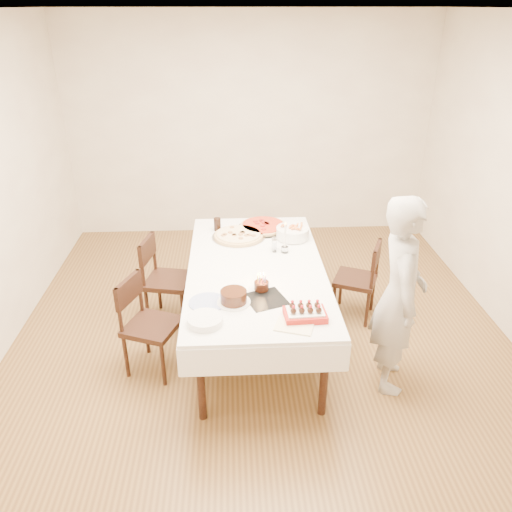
{
  "coord_description": "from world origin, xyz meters",
  "views": [
    {
      "loc": [
        -0.25,
        -3.71,
        2.72
      ],
      "look_at": [
        -0.05,
        -0.0,
        0.85
      ],
      "focal_mm": 35.0,
      "sensor_mm": 36.0,
      "label": 1
    }
  ],
  "objects_px": {
    "person": "(399,296)",
    "pizza_white": "(239,236)",
    "strawberry_box": "(305,313)",
    "chair_right_savory": "(355,279)",
    "taper_candle": "(285,237)",
    "chair_left_dessert": "(152,326)",
    "birthday_cake": "(261,282)",
    "cola_glass": "(217,224)",
    "layer_cake": "(234,297)",
    "chair_left_savory": "(169,281)",
    "pasta_bowl": "(293,233)",
    "pizza_pepperoni": "(263,226)",
    "dining_table": "(256,304)"
  },
  "relations": [
    {
      "from": "dining_table",
      "to": "taper_candle",
      "type": "height_order",
      "value": "taper_candle"
    },
    {
      "from": "person",
      "to": "pizza_white",
      "type": "relative_size",
      "value": 3.11
    },
    {
      "from": "chair_left_dessert",
      "to": "person",
      "type": "height_order",
      "value": "person"
    },
    {
      "from": "chair_left_dessert",
      "to": "person",
      "type": "relative_size",
      "value": 0.53
    },
    {
      "from": "pizza_white",
      "to": "taper_candle",
      "type": "height_order",
      "value": "taper_candle"
    },
    {
      "from": "chair_left_dessert",
      "to": "person",
      "type": "distance_m",
      "value": 1.94
    },
    {
      "from": "layer_cake",
      "to": "chair_left_dessert",
      "type": "bearing_deg",
      "value": 162.16
    },
    {
      "from": "pizza_pepperoni",
      "to": "strawberry_box",
      "type": "height_order",
      "value": "strawberry_box"
    },
    {
      "from": "pizza_pepperoni",
      "to": "layer_cake",
      "type": "height_order",
      "value": "layer_cake"
    },
    {
      "from": "dining_table",
      "to": "chair_left_savory",
      "type": "height_order",
      "value": "chair_left_savory"
    },
    {
      "from": "layer_cake",
      "to": "birthday_cake",
      "type": "relative_size",
      "value": 1.93
    },
    {
      "from": "person",
      "to": "layer_cake",
      "type": "xyz_separation_m",
      "value": [
        -1.23,
        0.03,
        0.01
      ]
    },
    {
      "from": "pizza_pepperoni",
      "to": "strawberry_box",
      "type": "distance_m",
      "value": 1.6
    },
    {
      "from": "person",
      "to": "pizza_white",
      "type": "xyz_separation_m",
      "value": [
        -1.17,
        1.18,
        -0.02
      ]
    },
    {
      "from": "taper_candle",
      "to": "cola_glass",
      "type": "xyz_separation_m",
      "value": [
        -0.61,
        0.52,
        -0.09
      ]
    },
    {
      "from": "pizza_pepperoni",
      "to": "pasta_bowl",
      "type": "xyz_separation_m",
      "value": [
        0.26,
        -0.25,
        0.04
      ]
    },
    {
      "from": "dining_table",
      "to": "birthday_cake",
      "type": "distance_m",
      "value": 0.6
    },
    {
      "from": "chair_left_savory",
      "to": "taper_candle",
      "type": "bearing_deg",
      "value": -174.71
    },
    {
      "from": "chair_right_savory",
      "to": "taper_candle",
      "type": "xyz_separation_m",
      "value": [
        -0.69,
        -0.1,
        0.5
      ]
    },
    {
      "from": "chair_left_dessert",
      "to": "birthday_cake",
      "type": "xyz_separation_m",
      "value": [
        0.88,
        -0.04,
        0.41
      ]
    },
    {
      "from": "cola_glass",
      "to": "layer_cake",
      "type": "xyz_separation_m",
      "value": [
        0.14,
        -1.34,
        -0.01
      ]
    },
    {
      "from": "strawberry_box",
      "to": "taper_candle",
      "type": "bearing_deg",
      "value": 91.91
    },
    {
      "from": "cola_glass",
      "to": "layer_cake",
      "type": "height_order",
      "value": "cola_glass"
    },
    {
      "from": "chair_right_savory",
      "to": "pizza_pepperoni",
      "type": "bearing_deg",
      "value": 176.25
    },
    {
      "from": "taper_candle",
      "to": "layer_cake",
      "type": "bearing_deg",
      "value": -119.47
    },
    {
      "from": "chair_right_savory",
      "to": "birthday_cake",
      "type": "relative_size",
      "value": 6.12
    },
    {
      "from": "chair_left_savory",
      "to": "pasta_bowl",
      "type": "distance_m",
      "value": 1.24
    },
    {
      "from": "pizza_white",
      "to": "strawberry_box",
      "type": "distance_m",
      "value": 1.45
    },
    {
      "from": "cola_glass",
      "to": "birthday_cake",
      "type": "distance_m",
      "value": 1.22
    },
    {
      "from": "chair_left_dessert",
      "to": "strawberry_box",
      "type": "xyz_separation_m",
      "value": [
        1.16,
        -0.44,
        0.37
      ]
    },
    {
      "from": "pizza_white",
      "to": "taper_candle",
      "type": "relative_size",
      "value": 1.7
    },
    {
      "from": "chair_left_dessert",
      "to": "layer_cake",
      "type": "bearing_deg",
      "value": -176.6
    },
    {
      "from": "dining_table",
      "to": "pizza_white",
      "type": "relative_size",
      "value": 4.22
    },
    {
      "from": "chair_right_savory",
      "to": "pizza_pepperoni",
      "type": "relative_size",
      "value": 1.6
    },
    {
      "from": "person",
      "to": "birthday_cake",
      "type": "distance_m",
      "value": 1.03
    },
    {
      "from": "pasta_bowl",
      "to": "dining_table",
      "type": "bearing_deg",
      "value": -123.95
    },
    {
      "from": "dining_table",
      "to": "person",
      "type": "relative_size",
      "value": 1.36
    },
    {
      "from": "pasta_bowl",
      "to": "taper_candle",
      "type": "distance_m",
      "value": 0.33
    },
    {
      "from": "chair_left_dessert",
      "to": "pizza_white",
      "type": "distance_m",
      "value": 1.24
    },
    {
      "from": "layer_cake",
      "to": "strawberry_box",
      "type": "xyz_separation_m",
      "value": [
        0.5,
        -0.22,
        -0.01
      ]
    },
    {
      "from": "pizza_white",
      "to": "pasta_bowl",
      "type": "height_order",
      "value": "pasta_bowl"
    },
    {
      "from": "chair_right_savory",
      "to": "chair_left_savory",
      "type": "relative_size",
      "value": 0.94
    },
    {
      "from": "pizza_pepperoni",
      "to": "taper_candle",
      "type": "bearing_deg",
      "value": -73.88
    },
    {
      "from": "chair_left_savory",
      "to": "strawberry_box",
      "type": "distance_m",
      "value": 1.64
    },
    {
      "from": "chair_right_savory",
      "to": "pasta_bowl",
      "type": "relative_size",
      "value": 2.58
    },
    {
      "from": "chair_left_dessert",
      "to": "birthday_cake",
      "type": "bearing_deg",
      "value": -161.7
    },
    {
      "from": "pizza_pepperoni",
      "to": "birthday_cake",
      "type": "xyz_separation_m",
      "value": [
        -0.09,
        -1.2,
        0.05
      ]
    },
    {
      "from": "layer_cake",
      "to": "birthday_cake",
      "type": "xyz_separation_m",
      "value": [
        0.22,
        0.17,
        0.03
      ]
    },
    {
      "from": "taper_candle",
      "to": "pizza_pepperoni",
      "type": "bearing_deg",
      "value": 106.12
    },
    {
      "from": "person",
      "to": "taper_candle",
      "type": "relative_size",
      "value": 5.3
    }
  ]
}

